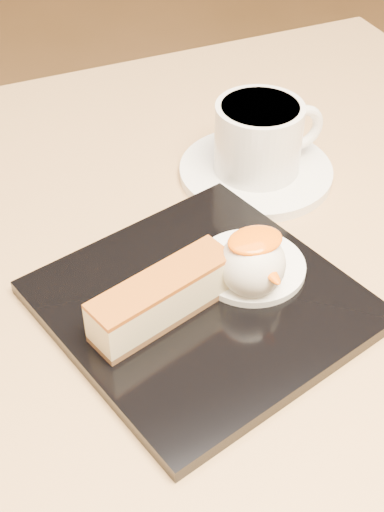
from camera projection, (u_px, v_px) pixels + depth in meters
name	position (u px, v px, depth m)	size (l,w,h in m)	color
table	(218.00, 391.00, 0.70)	(0.80, 0.80, 0.72)	black
dessert_plate	(202.00, 304.00, 0.56)	(0.22, 0.22, 0.01)	black
cheesecake	(162.00, 297.00, 0.53)	(0.12, 0.07, 0.04)	brown
cream_smear	(250.00, 266.00, 0.58)	(0.09, 0.09, 0.01)	white
ice_cream_scoop	(252.00, 264.00, 0.55)	(0.05, 0.05, 0.05)	white
mango_sauce	(255.00, 240.00, 0.54)	(0.04, 0.03, 0.01)	#FF6708
mint_sprig	(205.00, 254.00, 0.59)	(0.03, 0.02, 0.00)	#34842B
saucer	(256.00, 172.00, 0.70)	(0.15, 0.15, 0.01)	white
coffee_cup	(260.00, 136.00, 0.67)	(0.11, 0.08, 0.07)	white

